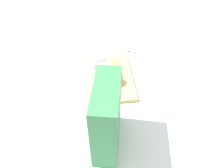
% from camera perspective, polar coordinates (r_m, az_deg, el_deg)
% --- Properties ---
extents(ground_plane, '(2.40, 2.40, 0.00)m').
position_cam_1_polar(ground_plane, '(1.05, -0.69, 1.54)').
color(ground_plane, silver).
extents(cutting_board, '(0.33, 0.20, 0.02)m').
position_cam_1_polar(cutting_board, '(1.05, -0.69, 1.86)').
color(cutting_board, tan).
rests_on(cutting_board, ground_plane).
extents(cereal_box, '(0.22, 0.12, 0.25)m').
position_cam_1_polar(cereal_box, '(0.73, -1.30, -8.12)').
color(cereal_box, '#38844C').
rests_on(cereal_box, ground_plane).
extents(yogurt_cup_front, '(0.07, 0.07, 0.08)m').
position_cam_1_polar(yogurt_cup_front, '(0.98, -1.70, 2.42)').
color(yogurt_cup_front, white).
rests_on(yogurt_cup_front, cutting_board).
extents(yogurt_cup_back, '(0.07, 0.07, 0.08)m').
position_cam_1_polar(yogurt_cup_back, '(1.05, -3.37, 5.04)').
color(yogurt_cup_back, white).
rests_on(yogurt_cup_back, cutting_board).
extents(banana_bunch, '(0.19, 0.13, 0.04)m').
position_cam_1_polar(banana_bunch, '(1.04, -0.58, 3.09)').
color(banana_bunch, yellow).
rests_on(banana_bunch, cutting_board).
extents(spoon, '(0.08, 0.12, 0.01)m').
position_cam_1_polar(spoon, '(1.24, 2.61, 8.73)').
color(spoon, silver).
rests_on(spoon, ground_plane).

